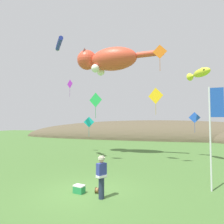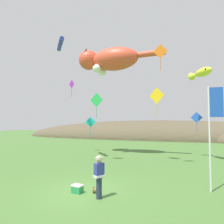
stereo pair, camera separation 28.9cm
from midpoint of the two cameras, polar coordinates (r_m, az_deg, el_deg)
The scene contains 15 objects.
ground_plane at distance 9.94m, azimuth -8.07°, elevation -21.78°, with size 120.00×120.00×0.00m, color #477033.
distant_hill_ridge at distance 40.72m, azimuth 14.97°, elevation -7.42°, with size 59.72×16.03×7.32m.
festival_attendant at distance 8.86m, azimuth -4.02°, elevation -17.70°, with size 0.44×0.49×1.77m.
kite_spool at distance 9.73m, azimuth -5.17°, elevation -21.37°, with size 0.15×0.27×0.27m.
picnic_cooler at distance 9.84m, azimuth -10.27°, elevation -20.83°, with size 0.54×0.42×0.36m.
festival_banner_pole at distance 10.49m, azimuth 26.25°, elevation -2.66°, with size 0.66×0.08×4.90m.
kite_giant_cat at distance 20.46m, azimuth -1.68°, elevation 14.67°, with size 8.74×2.71×2.65m.
kite_fish_windsock at distance 18.12m, azimuth 23.25°, elevation 10.11°, with size 1.85×2.58×0.79m.
kite_tube_streamer at distance 18.77m, azimuth -15.36°, elevation 18.28°, with size 1.92×2.27×0.44m.
kite_diamond_blue at distance 20.26m, azimuth 22.14°, elevation -1.54°, with size 1.03×0.18×1.95m.
kite_diamond_green at distance 16.52m, azimuth -5.21°, elevation 3.39°, with size 1.20×0.26×2.12m.
kite_diamond_orange at distance 15.31m, azimuth 12.95°, elevation 16.38°, with size 1.03×0.07×1.93m.
kite_diamond_violet at distance 21.65m, azimuth -12.32°, elevation 7.77°, with size 0.84×0.43×1.83m.
kite_diamond_gold at distance 16.82m, azimuth 11.88°, elevation 4.49°, with size 1.24×0.58×2.26m.
kite_diamond_teal at distance 19.63m, azimuth -7.02°, elevation -2.93°, with size 0.97×0.41×1.94m.
Camera 1 is at (3.79, -8.59, 3.20)m, focal length 32.00 mm.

